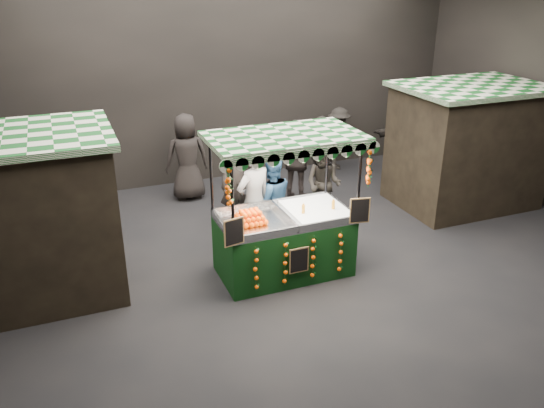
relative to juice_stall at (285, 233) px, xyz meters
name	(u,v)px	position (x,y,z in m)	size (l,w,h in m)	color
ground	(308,270)	(0.40, -0.07, -0.75)	(12.00, 12.00, 0.00)	black
market_hall	(313,71)	(0.40, -0.07, 2.63)	(12.10, 10.10, 5.05)	black
neighbour_stall_left	(19,218)	(-4.00, 0.93, 0.56)	(3.00, 2.20, 2.60)	black
neighbour_stall_right	(466,145)	(4.80, 1.43, 0.56)	(3.00, 2.20, 2.60)	black
juice_stall	(285,233)	(0.00, 0.00, 0.00)	(2.50, 1.47, 2.43)	black
vendor_grey	(254,201)	(-0.23, 0.90, 0.25)	(0.85, 0.70, 2.00)	slate
vendor_blue	(271,201)	(0.21, 1.16, 0.09)	(0.85, 0.68, 1.69)	navy
shopper_0	(237,185)	(-0.19, 1.94, 0.18)	(0.69, 0.46, 1.87)	#2E2826
shopper_1	(324,184)	(1.57, 1.73, 0.03)	(0.95, 0.96, 1.56)	black
shopper_2	(297,161)	(1.48, 2.85, 0.17)	(1.14, 1.02, 1.85)	black
shopper_3	(338,138)	(3.36, 4.45, 0.04)	(0.99, 1.18, 1.58)	black
shopper_4	(187,157)	(-0.71, 3.88, 0.21)	(0.98, 0.67, 1.93)	black
shopper_5	(404,141)	(4.50, 3.24, 0.18)	(1.43, 1.73, 1.86)	#282421
shopper_6	(320,148)	(2.59, 3.98, 0.02)	(0.53, 0.65, 1.55)	black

